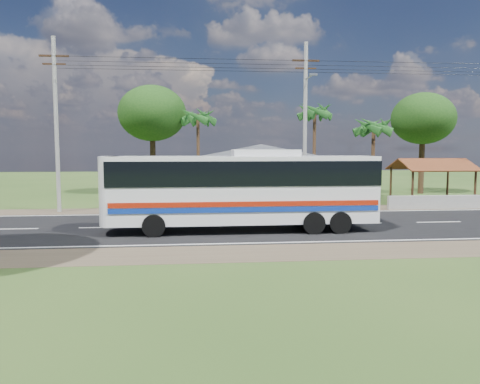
# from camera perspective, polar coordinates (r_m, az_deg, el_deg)

# --- Properties ---
(ground) EXTENTS (120.00, 120.00, 0.00)m
(ground) POSITION_cam_1_polar(r_m,az_deg,el_deg) (24.95, 4.57, -4.04)
(ground) COLOR #2A4719
(ground) RESTS_ON ground
(road) EXTENTS (120.00, 16.00, 0.03)m
(road) POSITION_cam_1_polar(r_m,az_deg,el_deg) (24.95, 4.57, -4.02)
(road) COLOR black
(road) RESTS_ON ground
(house) EXTENTS (12.40, 10.00, 5.00)m
(house) POSITION_cam_1_polar(r_m,az_deg,el_deg) (37.64, 2.58, 3.17)
(house) COLOR tan
(house) RESTS_ON ground
(waiting_shed) EXTENTS (5.20, 4.48, 3.35)m
(waiting_shed) POSITION_cam_1_polar(r_m,az_deg,el_deg) (37.09, 22.34, 2.88)
(waiting_shed) COLOR #3C2316
(waiting_shed) RESTS_ON ground
(concrete_barrier) EXTENTS (7.00, 0.30, 0.90)m
(concrete_barrier) POSITION_cam_1_polar(r_m,az_deg,el_deg) (34.23, 23.00, -1.14)
(concrete_barrier) COLOR #9E9E99
(concrete_barrier) RESTS_ON ground
(utility_poles) EXTENTS (32.80, 2.22, 11.00)m
(utility_poles) POSITION_cam_1_polar(r_m,az_deg,el_deg) (31.56, 7.35, 8.40)
(utility_poles) COLOR #9E9E99
(utility_poles) RESTS_ON ground
(palm_near) EXTENTS (2.80, 2.80, 6.70)m
(palm_near) POSITION_cam_1_polar(r_m,az_deg,el_deg) (37.91, 15.99, 7.62)
(palm_near) COLOR #47301E
(palm_near) RESTS_ON ground
(palm_mid) EXTENTS (2.80, 2.80, 8.20)m
(palm_mid) POSITION_cam_1_polar(r_m,az_deg,el_deg) (41.18, 9.10, 9.58)
(palm_mid) COLOR #47301E
(palm_mid) RESTS_ON ground
(palm_far) EXTENTS (2.80, 2.80, 7.70)m
(palm_far) POSITION_cam_1_polar(r_m,az_deg,el_deg) (40.32, -5.16, 9.03)
(palm_far) COLOR #47301E
(palm_far) RESTS_ON ground
(tree_behind_house) EXTENTS (6.00, 6.00, 9.61)m
(tree_behind_house) POSITION_cam_1_polar(r_m,az_deg,el_deg) (42.49, -10.66, 9.37)
(tree_behind_house) COLOR #47301E
(tree_behind_house) RESTS_ON ground
(tree_behind_shed) EXTENTS (5.60, 5.60, 9.02)m
(tree_behind_shed) POSITION_cam_1_polar(r_m,az_deg,el_deg) (45.18, 21.42, 8.30)
(tree_behind_shed) COLOR #47301E
(tree_behind_shed) RESTS_ON ground
(coach_bus) EXTENTS (12.91, 2.87, 4.00)m
(coach_bus) POSITION_cam_1_polar(r_m,az_deg,el_deg) (22.86, 0.46, 0.90)
(coach_bus) COLOR silver
(coach_bus) RESTS_ON ground
(motorcycle) EXTENTS (1.62, 0.78, 0.82)m
(motorcycle) POSITION_cam_1_polar(r_m,az_deg,el_deg) (32.72, 13.54, -1.22)
(motorcycle) COLOR black
(motorcycle) RESTS_ON ground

